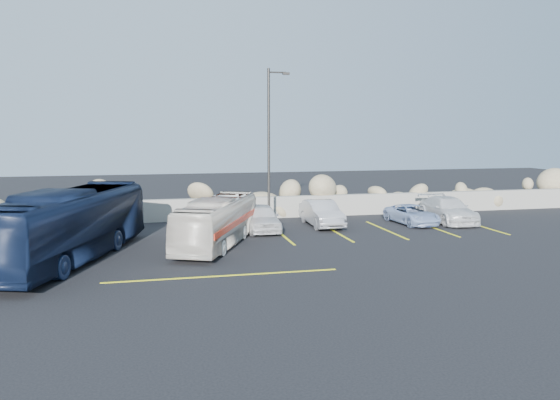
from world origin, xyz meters
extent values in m
plane|color=black|center=(0.00, 0.00, 0.00)|extent=(90.00, 90.00, 0.00)
cube|color=gray|center=(0.00, 12.00, 0.60)|extent=(60.00, 0.40, 1.20)
cube|color=yellow|center=(-2.50, 7.00, 0.01)|extent=(0.12, 5.00, 0.01)
cube|color=yellow|center=(2.60, 7.00, 0.01)|extent=(0.12, 5.00, 0.01)
cube|color=yellow|center=(5.30, 7.00, 0.01)|extent=(0.12, 5.00, 0.01)
cube|color=yellow|center=(7.90, 7.00, 0.01)|extent=(0.12, 5.00, 0.01)
cube|color=yellow|center=(10.50, 7.00, 0.01)|extent=(0.12, 5.00, 0.01)
cube|color=yellow|center=(13.10, 7.00, 0.01)|extent=(0.12, 5.00, 0.01)
cube|color=yellow|center=(-1.00, 0.20, 0.01)|extent=(8.00, 0.12, 0.01)
cylinder|color=#312F2C|center=(2.50, 9.50, 4.00)|extent=(0.14, 0.14, 8.00)
cylinder|color=#312F2C|center=(2.95, 9.50, 7.80)|extent=(0.90, 0.08, 0.08)
cube|color=#312F2C|center=(3.40, 9.50, 7.75)|extent=(0.35, 0.18, 0.12)
imported|color=silver|center=(-0.62, 5.23, 1.03)|extent=(4.48, 7.48, 2.06)
imported|color=black|center=(-6.39, 3.67, 1.37)|extent=(5.32, 10.05, 2.74)
imported|color=silver|center=(1.85, 8.17, 0.66)|extent=(1.65, 3.89, 1.31)
imported|color=#ABAAAF|center=(5.14, 8.83, 0.66)|extent=(1.42, 3.99, 1.31)
imported|color=silver|center=(12.14, 8.51, 0.66)|extent=(2.19, 4.70, 1.33)
imported|color=#96ACD4|center=(9.97, 8.34, 0.50)|extent=(2.02, 3.77, 1.01)
camera|label=1|loc=(-3.11, -17.81, 4.92)|focal=35.00mm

